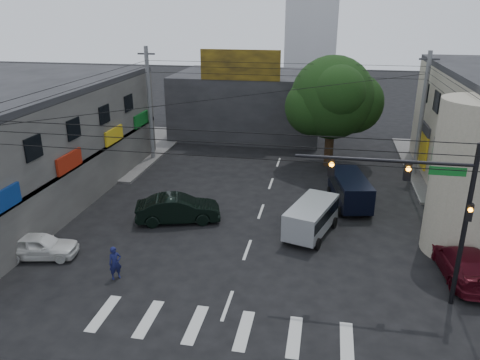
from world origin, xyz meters
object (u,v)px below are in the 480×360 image
(maroon_sedan, at_px, (464,262))
(traffic_officer, at_px, (115,263))
(utility_pole_far_right, at_px, (422,115))
(dark_sedan, at_px, (178,209))
(navy_van, at_px, (350,191))
(silver_minivan, at_px, (311,219))
(white_compact, at_px, (39,246))
(traffic_gantry, at_px, (426,198))
(utility_pole_far_left, at_px, (150,105))
(street_tree, at_px, (332,98))

(maroon_sedan, bearing_deg, traffic_officer, 6.42)
(maroon_sedan, bearing_deg, utility_pole_far_right, -94.93)
(dark_sedan, relative_size, navy_van, 1.01)
(silver_minivan, bearing_deg, traffic_officer, 142.49)
(dark_sedan, bearing_deg, white_compact, 116.67)
(utility_pole_far_right, height_order, silver_minivan, utility_pole_far_right)
(traffic_gantry, relative_size, maroon_sedan, 1.35)
(traffic_gantry, xyz_separation_m, maroon_sedan, (2.68, 2.38, -4.08))
(white_compact, height_order, maroon_sedan, maroon_sedan)
(utility_pole_far_right, distance_m, traffic_officer, 24.35)
(dark_sedan, relative_size, maroon_sedan, 0.98)
(utility_pole_far_left, distance_m, white_compact, 17.18)
(utility_pole_far_left, height_order, dark_sedan, utility_pole_far_left)
(dark_sedan, distance_m, silver_minivan, 7.84)
(maroon_sedan, relative_size, navy_van, 1.04)
(silver_minivan, bearing_deg, utility_pole_far_right, -15.18)
(silver_minivan, height_order, traffic_officer, silver_minivan)
(white_compact, bearing_deg, silver_minivan, -80.58)
(utility_pole_far_right, height_order, maroon_sedan, utility_pole_far_right)
(maroon_sedan, height_order, silver_minivan, silver_minivan)
(traffic_gantry, distance_m, navy_van, 11.02)
(utility_pole_far_right, height_order, white_compact, utility_pole_far_right)
(utility_pole_far_left, bearing_deg, silver_minivan, -40.23)
(traffic_gantry, relative_size, traffic_officer, 4.40)
(maroon_sedan, distance_m, silver_minivan, 7.91)
(traffic_gantry, xyz_separation_m, traffic_officer, (-13.44, -0.85, -4.01))
(utility_pole_far_left, distance_m, maroon_sedan, 25.88)
(utility_pole_far_left, xyz_separation_m, navy_van, (15.93, -6.96, -3.62))
(maroon_sedan, bearing_deg, street_tree, -72.34)
(traffic_gantry, distance_m, silver_minivan, 8.12)
(street_tree, bearing_deg, utility_pole_far_right, -8.75)
(dark_sedan, height_order, silver_minivan, silver_minivan)
(street_tree, bearing_deg, navy_van, -79.80)
(utility_pole_far_right, relative_size, navy_van, 1.79)
(utility_pole_far_left, height_order, white_compact, utility_pole_far_left)
(street_tree, relative_size, dark_sedan, 1.67)
(utility_pole_far_right, xyz_separation_m, dark_sedan, (-15.14, -11.32, -3.79))
(utility_pole_far_right, bearing_deg, utility_pole_far_left, 180.00)
(traffic_gantry, bearing_deg, maroon_sedan, 41.71)
(utility_pole_far_left, xyz_separation_m, white_compact, (0.22, -16.72, -3.95))
(utility_pole_far_right, relative_size, dark_sedan, 1.76)
(white_compact, xyz_separation_m, navy_van, (15.71, 9.76, 0.33))
(traffic_officer, bearing_deg, utility_pole_far_left, 62.87)
(traffic_gantry, xyz_separation_m, dark_sedan, (-12.47, 5.68, -4.02))
(street_tree, xyz_separation_m, silver_minivan, (-0.81, -12.59, -4.54))
(traffic_officer, bearing_deg, navy_van, 2.17)
(white_compact, height_order, silver_minivan, silver_minivan)
(street_tree, bearing_deg, traffic_gantry, -78.01)
(street_tree, distance_m, utility_pole_far_left, 14.56)
(maroon_sedan, xyz_separation_m, navy_van, (-5.07, 7.66, 0.22))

